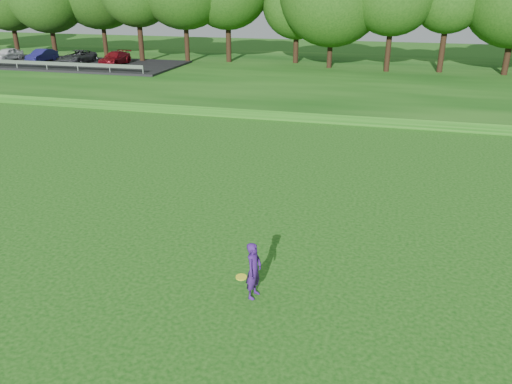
# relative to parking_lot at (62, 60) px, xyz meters

# --- Properties ---
(ground) EXTENTS (140.00, 140.00, 0.00)m
(ground) POSITION_rel_parking_lot_xyz_m (23.67, -32.80, -1.01)
(ground) COLOR #0F470D
(ground) RESTS_ON ground
(berm) EXTENTS (130.00, 30.00, 0.60)m
(berm) POSITION_rel_parking_lot_xyz_m (23.67, 1.20, -0.71)
(berm) COLOR #0F470D
(berm) RESTS_ON ground
(walking_path) EXTENTS (130.00, 1.60, 0.04)m
(walking_path) POSITION_rel_parking_lot_xyz_m (23.67, -12.80, -0.99)
(walking_path) COLOR gray
(walking_path) RESTS_ON ground
(parking_lot) EXTENTS (24.00, 9.00, 1.38)m
(parking_lot) POSITION_rel_parking_lot_xyz_m (0.00, 0.00, 0.00)
(parking_lot) COLOR black
(parking_lot) RESTS_ON berm
(woman) EXTENTS (0.61, 0.85, 1.58)m
(woman) POSITION_rel_parking_lot_xyz_m (28.07, -32.34, -0.22)
(woman) COLOR #3D186E
(woman) RESTS_ON ground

